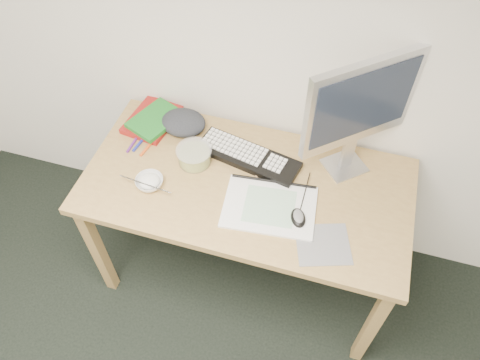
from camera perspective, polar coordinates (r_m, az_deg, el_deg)
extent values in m
plane|color=white|center=(1.89, 4.05, 18.73)|extent=(3.60, 0.00, 3.60)
cube|color=tan|center=(2.36, -16.92, -8.25)|extent=(0.05, 0.05, 0.71)
cube|color=tan|center=(2.18, 15.74, -16.80)|extent=(0.05, 0.05, 0.71)
cube|color=tan|center=(2.65, -11.11, 2.41)|extent=(0.05, 0.05, 0.71)
cube|color=tan|center=(2.48, 17.30, -4.14)|extent=(0.05, 0.05, 0.71)
cube|color=tan|center=(2.01, 0.80, -0.74)|extent=(1.40, 0.70, 0.03)
cube|color=slate|center=(1.85, 10.09, -7.73)|extent=(0.25, 0.24, 0.00)
cube|color=white|center=(1.92, 3.61, -3.28)|extent=(0.40, 0.30, 0.01)
cube|color=black|center=(2.07, 1.00, 2.86)|extent=(0.49, 0.24, 0.03)
cube|color=silver|center=(2.10, 12.59, 1.74)|extent=(0.22, 0.22, 0.01)
cube|color=silver|center=(2.04, 12.97, 3.19)|extent=(0.05, 0.05, 0.16)
cube|color=silver|center=(1.85, 14.54, 9.05)|extent=(0.38, 0.35, 0.39)
cube|color=black|center=(1.84, 14.60, 9.26)|extent=(0.33, 0.29, 0.31)
ellipsoid|color=black|center=(1.88, 7.13, -4.42)|extent=(0.09, 0.11, 0.03)
imported|color=white|center=(2.01, -10.97, -0.26)|extent=(0.14, 0.14, 0.04)
cylinder|color=#B8B7BA|center=(1.98, -11.49, -0.49)|extent=(0.23, 0.04, 0.02)
cylinder|color=#EDC053|center=(2.05, -5.59, 2.98)|extent=(0.17, 0.17, 0.08)
cube|color=maroon|center=(2.27, -10.66, 7.24)|extent=(0.23, 0.29, 0.03)
cube|color=#1C7123|center=(2.24, -10.26, 7.25)|extent=(0.25, 0.28, 0.02)
ellipsoid|color=#2A2C32|center=(2.20, -6.92, 6.96)|extent=(0.20, 0.18, 0.07)
cylinder|color=pink|center=(2.06, -0.47, 2.10)|extent=(0.18, 0.06, 0.01)
cylinder|color=tan|center=(2.02, 1.88, 0.70)|extent=(0.11, 0.14, 0.01)
cylinder|color=black|center=(2.04, 3.45, 1.28)|extent=(0.18, 0.05, 0.01)
cylinder|color=#1F2DAC|center=(2.19, -11.88, 4.73)|extent=(0.04, 0.14, 0.01)
cylinder|color=#F15B1C|center=(2.17, -11.04, 4.14)|extent=(0.04, 0.14, 0.01)
cylinder|color=#5E227F|center=(2.20, -12.81, 4.55)|extent=(0.02, 0.13, 0.01)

